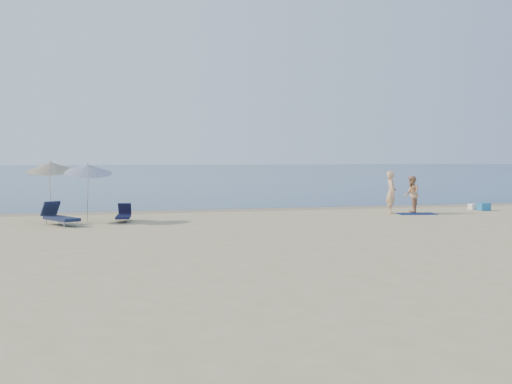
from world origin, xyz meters
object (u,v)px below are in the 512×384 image
person_right (412,194)px  blue_cooler (484,207)px  person_left (391,192)px  umbrella_near (87,169)px

person_right → blue_cooler: bearing=115.6°
person_right → blue_cooler: person_right is taller
person_left → person_right: (1.01, 0.09, -0.10)m
blue_cooler → person_right: bearing=-179.3°
blue_cooler → person_left: bearing=-179.0°
person_left → person_right: size_ratio=1.13×
person_left → blue_cooler: size_ratio=3.70×
blue_cooler → umbrella_near: bearing=179.3°
person_left → blue_cooler: bearing=-69.2°
person_left → umbrella_near: bearing=108.4°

